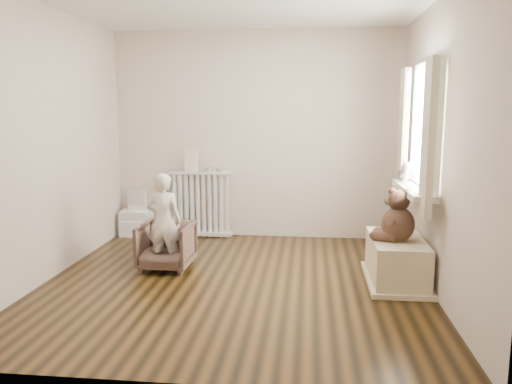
# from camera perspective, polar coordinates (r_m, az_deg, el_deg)

# --- Properties ---
(floor) EXTENTS (3.60, 3.60, 0.01)m
(floor) POSITION_cam_1_polar(r_m,az_deg,el_deg) (4.83, -2.38, -10.26)
(floor) COLOR black
(floor) RESTS_ON ground
(back_wall) EXTENTS (3.60, 0.02, 2.60)m
(back_wall) POSITION_cam_1_polar(r_m,az_deg,el_deg) (6.34, -0.04, 6.48)
(back_wall) COLOR beige
(back_wall) RESTS_ON ground
(front_wall) EXTENTS (3.60, 0.02, 2.60)m
(front_wall) POSITION_cam_1_polar(r_m,az_deg,el_deg) (2.80, -8.04, 2.68)
(front_wall) COLOR beige
(front_wall) RESTS_ON ground
(left_wall) EXTENTS (0.02, 3.60, 2.60)m
(left_wall) POSITION_cam_1_polar(r_m,az_deg,el_deg) (5.15, -22.81, 5.07)
(left_wall) COLOR beige
(left_wall) RESTS_ON ground
(right_wall) EXTENTS (0.02, 3.60, 2.60)m
(right_wall) POSITION_cam_1_polar(r_m,az_deg,el_deg) (4.64, 20.13, 4.83)
(right_wall) COLOR beige
(right_wall) RESTS_ON ground
(window) EXTENTS (0.03, 0.90, 1.10)m
(window) POSITION_cam_1_polar(r_m,az_deg,el_deg) (4.92, 18.94, 6.88)
(window) COLOR white
(window) RESTS_ON right_wall
(window_sill) EXTENTS (0.22, 1.10, 0.06)m
(window_sill) POSITION_cam_1_polar(r_m,az_deg,el_deg) (4.95, 17.57, 0.21)
(window_sill) COLOR silver
(window_sill) RESTS_ON right_wall
(curtain_left) EXTENTS (0.06, 0.26, 1.30)m
(curtain_left) POSITION_cam_1_polar(r_m,az_deg,el_deg) (4.34, 19.11, 5.80)
(curtain_left) COLOR beige
(curtain_left) RESTS_ON right_wall
(curtain_right) EXTENTS (0.06, 0.26, 1.30)m
(curtain_right) POSITION_cam_1_polar(r_m,az_deg,el_deg) (5.46, 16.47, 6.57)
(curtain_right) COLOR beige
(curtain_right) RESTS_ON right_wall
(radiator) EXTENTS (0.80, 0.15, 0.85)m
(radiator) POSITION_cam_1_polar(r_m,az_deg,el_deg) (6.45, -6.32, -1.69)
(radiator) COLOR silver
(radiator) RESTS_ON floor
(paper_doll) EXTENTS (0.18, 0.02, 0.30)m
(paper_doll) POSITION_cam_1_polar(r_m,az_deg,el_deg) (6.38, -7.37, 3.68)
(paper_doll) COLOR beige
(paper_doll) RESTS_ON radiator
(tin_a) EXTENTS (0.09, 0.09, 0.06)m
(tin_a) POSITION_cam_1_polar(r_m,az_deg,el_deg) (6.35, -5.44, 2.57)
(tin_a) COLOR #A59E8C
(tin_a) RESTS_ON radiator
(tin_b) EXTENTS (0.09, 0.09, 0.05)m
(tin_b) POSITION_cam_1_polar(r_m,az_deg,el_deg) (6.32, -4.20, 2.54)
(tin_b) COLOR #A59E8C
(tin_b) RESTS_ON radiator
(toy_vanity) EXTENTS (0.38, 0.27, 0.60)m
(toy_vanity) POSITION_cam_1_polar(r_m,az_deg,el_deg) (6.68, -13.54, -2.52)
(toy_vanity) COLOR silver
(toy_vanity) RESTS_ON floor
(armchair) EXTENTS (0.54, 0.55, 0.48)m
(armchair) POSITION_cam_1_polar(r_m,az_deg,el_deg) (5.23, -10.22, -6.07)
(armchair) COLOR brown
(armchair) RESTS_ON floor
(child) EXTENTS (0.37, 0.25, 0.98)m
(child) POSITION_cam_1_polar(r_m,az_deg,el_deg) (5.12, -10.46, -3.29)
(child) COLOR white
(child) RESTS_ON armchair
(toy_bench) EXTENTS (0.48, 0.91, 0.43)m
(toy_bench) POSITION_cam_1_polar(r_m,az_deg,el_deg) (4.96, 15.74, -7.64)
(toy_bench) COLOR beige
(toy_bench) RESTS_ON floor
(teddy_bear) EXTENTS (0.47, 0.41, 0.48)m
(teddy_bear) POSITION_cam_1_polar(r_m,az_deg,el_deg) (4.75, 15.95, -2.54)
(teddy_bear) COLOR #372317
(teddy_bear) RESTS_ON toy_bench
(plush_cat) EXTENTS (0.18, 0.26, 0.20)m
(plush_cat) POSITION_cam_1_polar(r_m,az_deg,el_deg) (5.32, 16.70, 2.28)
(plush_cat) COLOR #655C55
(plush_cat) RESTS_ON window_sill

